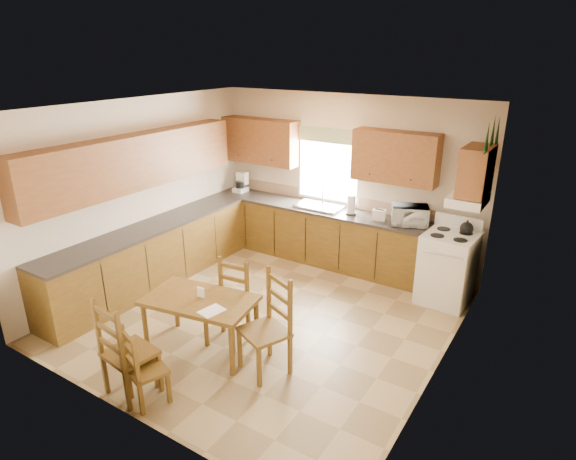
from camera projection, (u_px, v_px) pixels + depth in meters
The scene contains 35 objects.
floor at pixel (266, 315), 6.42m from camera, with size 4.50×4.50×0.00m, color #9A8156.
ceiling at pixel (263, 108), 5.46m from camera, with size 4.50×4.50×0.00m, color olive.
wall_left at pixel (140, 192), 7.07m from camera, with size 4.50×4.50×0.00m, color beige.
wall_right at pixel (449, 260), 4.81m from camera, with size 4.50×4.50×0.00m, color beige.
wall_back at pixel (345, 180), 7.72m from camera, with size 4.50×4.50×0.00m, color beige.
wall_front at pixel (116, 293), 4.17m from camera, with size 4.50×4.50×0.00m, color beige.
lower_cab_back at pixel (315, 234), 7.99m from camera, with size 3.75×0.60×0.88m, color brown.
lower_cab_left at pixel (152, 257), 7.13m from camera, with size 0.60×3.60×0.88m, color brown.
counter_back at pixel (315, 208), 7.83m from camera, with size 3.75×0.63×0.04m, color #342E2B.
counter_left at pixel (149, 228), 6.96m from camera, with size 0.63×3.60×0.04m, color #342E2B.
backsplash at pixel (324, 197), 8.02m from camera, with size 3.75×0.01×0.18m, color #9A7B5F.
upper_cab_back_left at pixel (260, 141), 8.18m from camera, with size 1.41×0.33×0.75m, color brown.
upper_cab_back_right at pixel (395, 157), 6.97m from camera, with size 1.25×0.33×0.75m, color brown.
upper_cab_left at pixel (135, 162), 6.69m from camera, with size 0.33×3.60×0.75m, color brown.
upper_cab_stove at pixel (476, 171), 6.00m from camera, with size 0.33×0.62×0.62m, color brown.
range_hood at pixel (468, 200), 6.16m from camera, with size 0.44×0.62×0.12m, color silver.
window_frame at pixel (328, 166), 7.77m from camera, with size 1.13×0.02×1.18m, color silver.
window_pane at pixel (328, 166), 7.77m from camera, with size 1.05×0.01×1.10m, color white.
window_valance at pixel (328, 135), 7.57m from camera, with size 1.19×0.01×0.24m, color #476C3A.
sink_basin at pixel (319, 206), 7.78m from camera, with size 0.75×0.45×0.04m, color silver.
pine_decal_a at pixel (487, 137), 5.52m from camera, with size 0.22×0.22×0.36m, color #194319.
pine_decal_b at pixel (493, 130), 5.75m from camera, with size 0.22×0.22×0.36m, color #194319.
pine_decal_c at pixel (498, 130), 6.02m from camera, with size 0.22×0.22×0.36m, color #194319.
stove at pixel (447, 269), 6.62m from camera, with size 0.66×0.68×0.98m, color silver.
coffeemaker at pixel (240, 183), 8.58m from camera, with size 0.19×0.23×0.33m, color silver.
paper_towel at pixel (351, 205), 7.42m from camera, with size 0.13×0.13×0.30m, color white.
toaster at pixel (379, 215), 7.19m from camera, with size 0.19×0.12×0.16m, color silver.
microwave at pixel (410, 215), 6.98m from camera, with size 0.48×0.34×0.29m, color silver.
dining_table at pixel (201, 324), 5.59m from camera, with size 1.25×0.72×0.67m, color brown.
chair_near_left at pixel (146, 364), 4.72m from camera, with size 0.36×0.34×0.86m, color brown.
chair_near_right at pixel (129, 347), 4.79m from camera, with size 0.46×0.44×1.10m, color brown.
chair_far_left at pixel (226, 305), 5.64m from camera, with size 0.43×0.41×1.02m, color brown.
chair_far_right at pixel (264, 326), 5.13m from camera, with size 0.47×0.45×1.13m, color brown.
table_paper at pixel (212, 311), 5.21m from camera, with size 0.20×0.27×0.00m, color white.
table_card at pixel (201, 292), 5.48m from camera, with size 0.09×0.02×0.12m, color white.
Camera 1 is at (3.25, -4.57, 3.34)m, focal length 30.00 mm.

